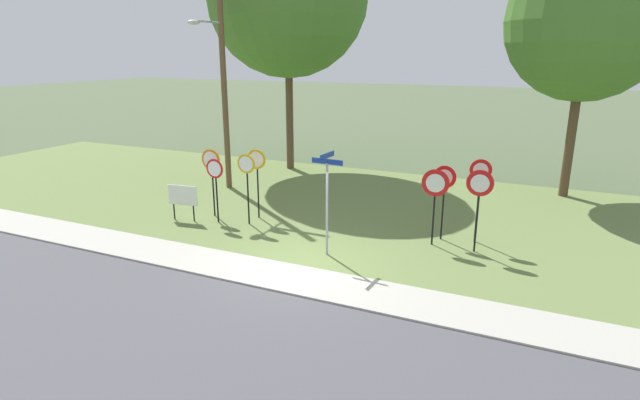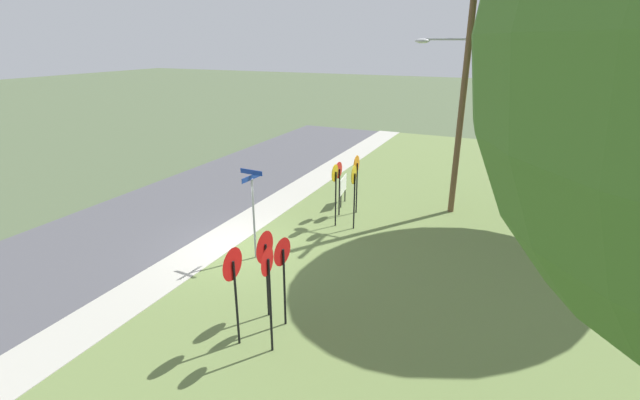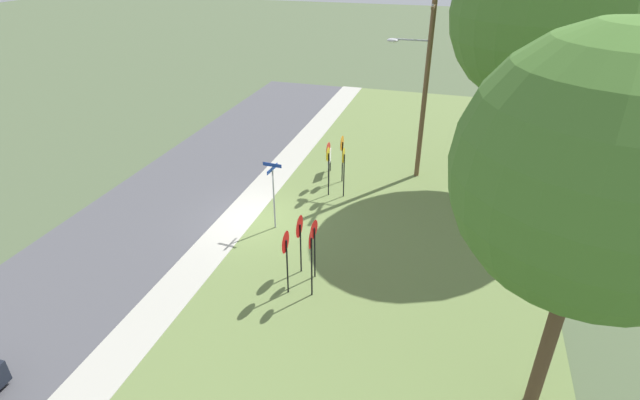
{
  "view_description": "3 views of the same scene",
  "coord_description": "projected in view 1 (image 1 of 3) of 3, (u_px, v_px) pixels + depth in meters",
  "views": [
    {
      "loc": [
        5.86,
        -11.46,
        5.72
      ],
      "look_at": [
        -0.76,
        3.09,
        1.01
      ],
      "focal_mm": 28.36,
      "sensor_mm": 36.0,
      "label": 1
    },
    {
      "loc": [
        11.25,
        8.35,
        6.76
      ],
      "look_at": [
        -1.06,
        2.74,
        1.83
      ],
      "focal_mm": 24.56,
      "sensor_mm": 36.0,
      "label": 2
    },
    {
      "loc": [
        16.57,
        7.9,
        10.92
      ],
      "look_at": [
        0.42,
        3.08,
        1.71
      ],
      "focal_mm": 26.94,
      "sensor_mm": 36.0,
      "label": 3
    }
  ],
  "objects": [
    {
      "name": "notice_board",
      "position": [
        183.0,
        197.0,
        17.47
      ],
      "size": [
        1.09,
        0.19,
        1.25
      ],
      "rotation": [
        0.0,
        0.0,
        0.14
      ],
      "color": "black",
      "rests_on": "grass_median"
    },
    {
      "name": "utility_pole",
      "position": [
        221.0,
        68.0,
        20.47
      ],
      "size": [
        2.1,
        2.12,
        9.41
      ],
      "color": "brown",
      "rests_on": "grass_median"
    },
    {
      "name": "stop_sign_far_left",
      "position": [
        211.0,
        168.0,
        17.66
      ],
      "size": [
        0.73,
        0.1,
        2.43
      ],
      "rotation": [
        0.0,
        0.0,
        0.04
      ],
      "color": "black",
      "rests_on": "grass_median"
    },
    {
      "name": "yield_sign_near_left",
      "position": [
        444.0,
        185.0,
        15.39
      ],
      "size": [
        0.7,
        0.12,
        2.37
      ],
      "rotation": [
        0.0,
        0.0,
        -0.08
      ],
      "color": "black",
      "rests_on": "grass_median"
    },
    {
      "name": "street_name_post",
      "position": [
        327.0,
        195.0,
        14.22
      ],
      "size": [
        0.96,
        0.82,
        3.0
      ],
      "rotation": [
        0.0,
        0.0,
        -0.07
      ],
      "color": "#9EA0A8",
      "rests_on": "grass_median"
    },
    {
      "name": "oak_tree_right",
      "position": [
        587.0,
        21.0,
        18.81
      ],
      "size": [
        5.97,
        5.97,
        9.75
      ],
      "color": "brown",
      "rests_on": "grass_median"
    },
    {
      "name": "ground_plane",
      "position": [
        299.0,
        267.0,
        13.95
      ],
      "size": [
        160.0,
        160.0,
        0.0
      ],
      "primitive_type": "plane",
      "color": "#4C5B3D"
    },
    {
      "name": "stop_sign_near_right",
      "position": [
        257.0,
        169.0,
        17.45
      ],
      "size": [
        0.69,
        0.11,
        2.47
      ],
      "rotation": [
        0.0,
        0.0,
        0.09
      ],
      "color": "black",
      "rests_on": "grass_median"
    },
    {
      "name": "stop_sign_far_center",
      "position": [
        247.0,
        174.0,
        16.8
      ],
      "size": [
        0.65,
        0.1,
        2.44
      ],
      "rotation": [
        0.0,
        0.0,
        0.04
      ],
      "color": "black",
      "rests_on": "grass_median"
    },
    {
      "name": "stop_sign_near_left",
      "position": [
        215.0,
        177.0,
        17.02
      ],
      "size": [
        0.66,
        0.09,
        2.24
      ],
      "rotation": [
        0.0,
        0.0,
        0.0
      ],
      "color": "black",
      "rests_on": "grass_median"
    },
    {
      "name": "grass_median",
      "position": [
        370.0,
        208.0,
        19.18
      ],
      "size": [
        44.0,
        12.0,
        0.04
      ],
      "primitive_type": "cube",
      "color": "olive",
      "rests_on": "ground_plane"
    },
    {
      "name": "road_asphalt",
      "position": [
        187.0,
        359.0,
        9.76
      ],
      "size": [
        44.0,
        6.4,
        0.01
      ],
      "primitive_type": "cube",
      "color": "#4C4C51",
      "rests_on": "ground_plane"
    },
    {
      "name": "yield_sign_far_right",
      "position": [
        480.0,
        182.0,
        15.13
      ],
      "size": [
        0.65,
        0.12,
        2.61
      ],
      "rotation": [
        0.0,
        0.0,
        0.12
      ],
      "color": "black",
      "rests_on": "grass_median"
    },
    {
      "name": "sidewalk_strip",
      "position": [
        285.0,
        277.0,
        13.24
      ],
      "size": [
        44.0,
        1.6,
        0.06
      ],
      "primitive_type": "cube",
      "color": "#ADAA9E",
      "rests_on": "ground_plane"
    },
    {
      "name": "yield_sign_near_right",
      "position": [
        479.0,
        191.0,
        14.37
      ],
      "size": [
        0.77,
        0.11,
        2.47
      ],
      "rotation": [
        0.0,
        0.0,
        0.04
      ],
      "color": "black",
      "rests_on": "grass_median"
    },
    {
      "name": "yield_sign_far_left",
      "position": [
        435.0,
        189.0,
        14.95
      ],
      "size": [
        0.83,
        0.1,
        2.36
      ],
      "rotation": [
        0.0,
        0.0,
        0.02
      ],
      "color": "black",
      "rests_on": "grass_median"
    }
  ]
}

